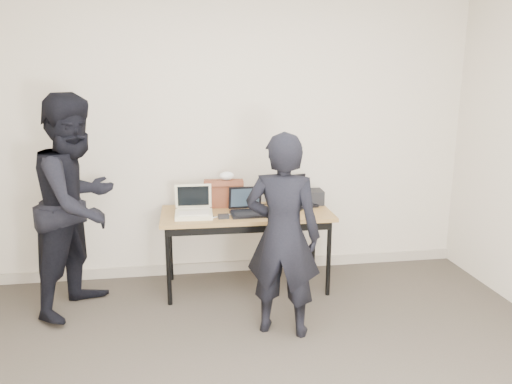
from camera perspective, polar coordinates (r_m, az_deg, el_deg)
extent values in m
cube|color=beige|center=(4.74, -2.46, 6.54)|extent=(4.50, 0.05, 2.70)
cube|color=olive|center=(4.43, -1.10, -2.47)|extent=(1.51, 0.67, 0.03)
cylinder|color=black|center=(4.27, -9.97, -8.40)|extent=(0.04, 0.04, 0.68)
cylinder|color=black|center=(4.43, 8.30, -7.51)|extent=(0.04, 0.04, 0.68)
cylinder|color=black|center=(4.77, -9.78, -6.05)|extent=(0.04, 0.04, 0.68)
cylinder|color=black|center=(4.91, 6.59, -5.35)|extent=(0.04, 0.04, 0.68)
cube|color=black|center=(4.18, -0.63, -4.29)|extent=(1.40, 0.04, 0.06)
cube|color=beige|center=(4.30, -7.12, -2.58)|extent=(0.32, 0.27, 0.04)
cube|color=silver|center=(4.27, -7.13, -2.41)|extent=(0.26, 0.15, 0.01)
cube|color=beige|center=(4.42, -7.18, -0.45)|extent=(0.32, 0.06, 0.22)
cube|color=black|center=(4.41, -7.18, -0.46)|extent=(0.27, 0.04, 0.18)
cube|color=beige|center=(4.42, -7.14, -1.88)|extent=(0.28, 0.02, 0.02)
cube|color=black|center=(4.32, -0.93, -2.54)|extent=(0.30, 0.23, 0.02)
cube|color=black|center=(4.29, -0.87, -2.47)|extent=(0.25, 0.13, 0.01)
cube|color=black|center=(4.42, -1.25, -0.64)|extent=(0.30, 0.08, 0.21)
cube|color=#26333F|center=(4.41, -1.24, -0.64)|extent=(0.25, 0.06, 0.17)
cube|color=black|center=(4.42, -1.18, -2.02)|extent=(0.26, 0.02, 0.01)
cube|color=black|center=(4.62, 4.41, -1.46)|extent=(0.42, 0.35, 0.02)
cube|color=black|center=(4.59, 4.60, -1.37)|extent=(0.33, 0.22, 0.01)
cube|color=black|center=(4.74, 3.47, 0.58)|extent=(0.38, 0.18, 0.25)
cube|color=black|center=(4.73, 3.52, 0.59)|extent=(0.32, 0.15, 0.20)
cube|color=black|center=(4.73, 3.67, -0.94)|extent=(0.32, 0.10, 0.02)
cube|color=brown|center=(4.59, -3.71, -0.17)|extent=(0.37, 0.19, 0.24)
cube|color=brown|center=(4.51, -3.71, 0.89)|extent=(0.36, 0.10, 0.07)
cube|color=brown|center=(4.60, -1.71, -0.37)|extent=(0.02, 0.10, 0.02)
ellipsoid|color=white|center=(4.56, -3.36, 1.85)|extent=(0.15, 0.12, 0.08)
cube|color=black|center=(4.70, 6.22, -0.56)|extent=(0.24, 0.20, 0.13)
cube|color=black|center=(4.23, -3.73, -2.80)|extent=(0.09, 0.06, 0.03)
cube|color=silver|center=(4.31, -0.87, -2.64)|extent=(0.21, 0.16, 0.01)
cube|color=black|center=(4.38, -6.60, -2.46)|extent=(0.26, 0.22, 0.01)
cube|color=black|center=(4.46, 2.77, -2.12)|extent=(0.30, 0.16, 0.01)
cube|color=silver|center=(4.29, -3.87, -2.74)|extent=(0.25, 0.14, 0.01)
cube|color=black|center=(4.65, 0.66, -1.42)|extent=(0.25, 0.03, 0.01)
cube|color=black|center=(4.54, 5.46, -1.87)|extent=(0.16, 0.23, 0.01)
imported|color=black|center=(3.66, 3.09, -5.00)|extent=(0.65, 0.55, 1.52)
imported|color=black|center=(4.26, -19.69, -1.34)|extent=(0.99, 1.07, 1.78)
cube|color=#AB9F8D|center=(5.02, -2.26, -8.41)|extent=(4.50, 0.03, 0.10)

